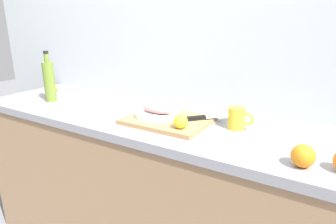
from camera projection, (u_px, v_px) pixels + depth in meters
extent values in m
cube|color=silver|center=(176.00, 42.00, 1.68)|extent=(3.20, 0.05, 2.50)
cube|color=#9E7A56|center=(146.00, 193.00, 1.66)|extent=(2.00, 0.58, 0.86)
cube|color=gray|center=(144.00, 118.00, 1.53)|extent=(2.00, 0.60, 0.04)
cube|color=tan|center=(168.00, 120.00, 1.40)|extent=(0.39, 0.31, 0.02)
cylinder|color=white|center=(157.00, 114.00, 1.43)|extent=(0.22, 0.22, 0.01)
ellipsoid|color=tan|center=(157.00, 109.00, 1.43)|extent=(0.16, 0.07, 0.04)
cube|color=silver|center=(222.00, 116.00, 1.41)|extent=(0.15, 0.16, 0.00)
cube|color=black|center=(194.00, 118.00, 1.37)|extent=(0.09, 0.10, 0.02)
sphere|color=yellow|center=(181.00, 121.00, 1.26)|extent=(0.06, 0.06, 0.06)
cylinder|color=olive|center=(49.00, 82.00, 1.74)|extent=(0.06, 0.06, 0.23)
cylinder|color=olive|center=(46.00, 58.00, 1.70)|extent=(0.03, 0.03, 0.05)
cylinder|color=black|center=(46.00, 52.00, 1.69)|extent=(0.03, 0.03, 0.02)
cylinder|color=yellow|center=(236.00, 118.00, 1.31)|extent=(0.08, 0.08, 0.10)
torus|color=yellow|center=(248.00, 119.00, 1.28)|extent=(0.06, 0.01, 0.06)
sphere|color=orange|center=(303.00, 156.00, 0.96)|extent=(0.08, 0.08, 0.08)
sphere|color=orange|center=(51.00, 89.00, 1.90)|extent=(0.08, 0.08, 0.08)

